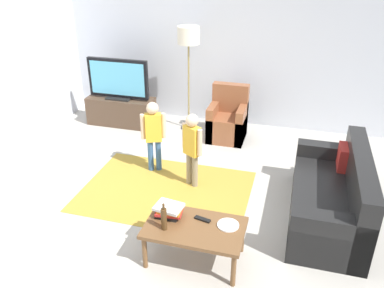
{
  "coord_description": "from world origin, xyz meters",
  "views": [
    {
      "loc": [
        1.24,
        -3.79,
        2.94
      ],
      "look_at": [
        0.0,
        0.6,
        0.65
      ],
      "focal_mm": 37.18,
      "sensor_mm": 36.0,
      "label": 1
    }
  ],
  "objects_px": {
    "child_near_tv": "(153,130)",
    "plate": "(228,225)",
    "couch": "(335,199)",
    "floor_lamp": "(189,41)",
    "bottle": "(164,219)",
    "child_center": "(192,144)",
    "tv_remote": "(203,219)",
    "tv": "(118,79)",
    "armchair": "(228,121)",
    "book_stack": "(169,210)",
    "tv_stand": "(121,111)",
    "coffee_table": "(195,230)"
  },
  "relations": [
    {
      "from": "floor_lamp",
      "to": "plate",
      "type": "xyz_separation_m",
      "value": [
        1.3,
        -3.07,
        -1.12
      ]
    },
    {
      "from": "tv_stand",
      "to": "coffee_table",
      "type": "bearing_deg",
      "value": -53.76
    },
    {
      "from": "child_near_tv",
      "to": "couch",
      "type": "bearing_deg",
      "value": -12.22
    },
    {
      "from": "couch",
      "to": "tv_remote",
      "type": "height_order",
      "value": "couch"
    },
    {
      "from": "coffee_table",
      "to": "tv_stand",
      "type": "bearing_deg",
      "value": 126.24
    },
    {
      "from": "child_center",
      "to": "plate",
      "type": "bearing_deg",
      "value": -60.04
    },
    {
      "from": "coffee_table",
      "to": "plate",
      "type": "relative_size",
      "value": 4.55
    },
    {
      "from": "coffee_table",
      "to": "plate",
      "type": "xyz_separation_m",
      "value": [
        0.32,
        0.1,
        0.06
      ]
    },
    {
      "from": "book_stack",
      "to": "coffee_table",
      "type": "bearing_deg",
      "value": -16.48
    },
    {
      "from": "armchair",
      "to": "child_near_tv",
      "type": "relative_size",
      "value": 0.86
    },
    {
      "from": "coffee_table",
      "to": "child_center",
      "type": "bearing_deg",
      "value": 106.86
    },
    {
      "from": "tv",
      "to": "child_center",
      "type": "height_order",
      "value": "tv"
    },
    {
      "from": "bottle",
      "to": "tv",
      "type": "bearing_deg",
      "value": 121.79
    },
    {
      "from": "floor_lamp",
      "to": "bottle",
      "type": "xyz_separation_m",
      "value": [
        0.7,
        -3.29,
        -1.0
      ]
    },
    {
      "from": "armchair",
      "to": "bottle",
      "type": "height_order",
      "value": "armchair"
    },
    {
      "from": "armchair",
      "to": "bottle",
      "type": "bearing_deg",
      "value": -90.62
    },
    {
      "from": "child_near_tv",
      "to": "tv_stand",
      "type": "bearing_deg",
      "value": 129.82
    },
    {
      "from": "tv_stand",
      "to": "tv",
      "type": "height_order",
      "value": "tv"
    },
    {
      "from": "tv_stand",
      "to": "child_center",
      "type": "height_order",
      "value": "child_center"
    },
    {
      "from": "couch",
      "to": "child_near_tv",
      "type": "bearing_deg",
      "value": 167.78
    },
    {
      "from": "tv_stand",
      "to": "floor_lamp",
      "type": "distance_m",
      "value": 1.79
    },
    {
      "from": "floor_lamp",
      "to": "tv_remote",
      "type": "bearing_deg",
      "value": -71.27
    },
    {
      "from": "child_near_tv",
      "to": "plate",
      "type": "relative_size",
      "value": 4.75
    },
    {
      "from": "tv",
      "to": "child_center",
      "type": "bearing_deg",
      "value": -42.01
    },
    {
      "from": "coffee_table",
      "to": "plate",
      "type": "bearing_deg",
      "value": 17.34
    },
    {
      "from": "child_center",
      "to": "book_stack",
      "type": "bearing_deg",
      "value": -84.76
    },
    {
      "from": "couch",
      "to": "floor_lamp",
      "type": "height_order",
      "value": "floor_lamp"
    },
    {
      "from": "coffee_table",
      "to": "plate",
      "type": "height_order",
      "value": "plate"
    },
    {
      "from": "tv",
      "to": "book_stack",
      "type": "distance_m",
      "value": 3.5
    },
    {
      "from": "tv_stand",
      "to": "tv_remote",
      "type": "xyz_separation_m",
      "value": [
        2.26,
        -2.9,
        0.19
      ]
    },
    {
      "from": "armchair",
      "to": "child_center",
      "type": "xyz_separation_m",
      "value": [
        -0.17,
        -1.6,
        0.32
      ]
    },
    {
      "from": "child_center",
      "to": "tv_remote",
      "type": "relative_size",
      "value": 6.09
    },
    {
      "from": "coffee_table",
      "to": "tv_remote",
      "type": "distance_m",
      "value": 0.14
    },
    {
      "from": "tv",
      "to": "couch",
      "type": "bearing_deg",
      "value": -27.86
    },
    {
      "from": "child_center",
      "to": "tv_remote",
      "type": "xyz_separation_m",
      "value": [
        0.47,
        -1.26,
        -0.19
      ]
    },
    {
      "from": "armchair",
      "to": "plate",
      "type": "height_order",
      "value": "armchair"
    },
    {
      "from": "couch",
      "to": "tv_remote",
      "type": "xyz_separation_m",
      "value": [
        -1.35,
        -0.97,
        0.14
      ]
    },
    {
      "from": "book_stack",
      "to": "tv_stand",
      "type": "bearing_deg",
      "value": 123.13
    },
    {
      "from": "couch",
      "to": "child_near_tv",
      "type": "xyz_separation_m",
      "value": [
        -2.44,
        0.53,
        0.34
      ]
    },
    {
      "from": "coffee_table",
      "to": "couch",
      "type": "bearing_deg",
      "value": 37.98
    },
    {
      "from": "tv_stand",
      "to": "armchair",
      "type": "relative_size",
      "value": 1.33
    },
    {
      "from": "couch",
      "to": "coffee_table",
      "type": "relative_size",
      "value": 1.8
    },
    {
      "from": "couch",
      "to": "floor_lamp",
      "type": "bearing_deg",
      "value": 138.85
    },
    {
      "from": "tv",
      "to": "floor_lamp",
      "type": "distance_m",
      "value": 1.42
    },
    {
      "from": "tv_remote",
      "to": "plate",
      "type": "xyz_separation_m",
      "value": [
        0.27,
        -0.02,
        -0.0
      ]
    },
    {
      "from": "armchair",
      "to": "child_near_tv",
      "type": "height_order",
      "value": "child_near_tv"
    },
    {
      "from": "child_center",
      "to": "bottle",
      "type": "height_order",
      "value": "child_center"
    },
    {
      "from": "tv",
      "to": "book_stack",
      "type": "xyz_separation_m",
      "value": [
        1.91,
        -2.91,
        -0.36
      ]
    },
    {
      "from": "child_near_tv",
      "to": "tv_remote",
      "type": "relative_size",
      "value": 6.15
    },
    {
      "from": "plate",
      "to": "book_stack",
      "type": "bearing_deg",
      "value": -178.97
    }
  ]
}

